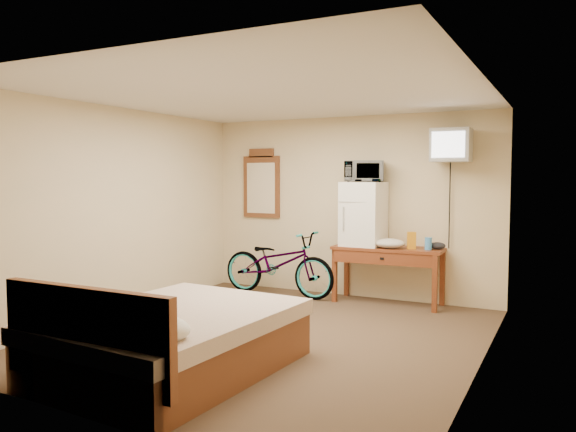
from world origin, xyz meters
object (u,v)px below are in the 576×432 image
at_px(desk, 387,256).
at_px(microwave, 364,171).
at_px(blue_cup, 428,244).
at_px(bed, 168,340).
at_px(wall_mirror, 261,184).
at_px(bicycle, 278,263).
at_px(mini_fridge, 363,214).
at_px(crt_television, 451,145).

bearing_deg(desk, microwave, 174.59).
relative_size(blue_cup, bed, 0.07).
relative_size(desk, wall_mirror, 1.40).
bearing_deg(bicycle, mini_fridge, -78.08).
xyz_separation_m(microwave, wall_mirror, (-1.70, 0.24, -0.18)).
height_order(crt_television, bed, crt_television).
distance_m(desk, bed, 3.50).
bearing_deg(blue_cup, bed, -112.78).
bearing_deg(blue_cup, crt_television, 6.27).
distance_m(mini_fridge, bed, 3.56).
relative_size(blue_cup, bicycle, 0.09).
bearing_deg(microwave, bicycle, 170.43).
bearing_deg(desk, blue_cup, -0.49).
distance_m(mini_fridge, wall_mirror, 1.76).
distance_m(microwave, crt_television, 1.17).
relative_size(crt_television, bicycle, 0.33).
bearing_deg(microwave, blue_cup, -21.18).
bearing_deg(bed, mini_fridge, 81.01).
distance_m(desk, blue_cup, 0.57).
relative_size(mini_fridge, wall_mirror, 0.83).
relative_size(desk, crt_television, 2.49).
bearing_deg(mini_fridge, wall_mirror, 171.88).
bearing_deg(mini_fridge, blue_cup, -2.40).
relative_size(blue_cup, crt_television, 0.27).
distance_m(desk, mini_fridge, 0.64).
bearing_deg(wall_mirror, mini_fridge, -8.12).
bearing_deg(desk, bed, -104.62).
bearing_deg(crt_television, desk, -178.31).
bearing_deg(blue_cup, bicycle, -175.70).
distance_m(desk, crt_television, 1.62).
xyz_separation_m(bicycle, bed, (0.65, -3.21, -0.16)).
bearing_deg(bicycle, bed, -165.90).
xyz_separation_m(crt_television, bed, (-1.67, -3.39, -1.76)).
distance_m(mini_fridge, crt_television, 1.43).
height_order(wall_mirror, bicycle, wall_mirror).
height_order(mini_fridge, bicycle, mini_fridge).
distance_m(microwave, bed, 3.74).
distance_m(desk, microwave, 1.16).
bearing_deg(desk, wall_mirror, 172.34).
relative_size(mini_fridge, microwave, 1.67).
distance_m(wall_mirror, bed, 4.03).
bearing_deg(wall_mirror, blue_cup, -6.18).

